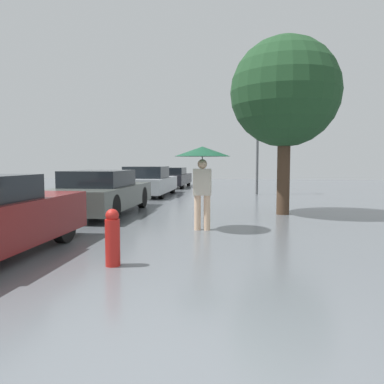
{
  "coord_description": "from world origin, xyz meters",
  "views": [
    {
      "loc": [
        0.59,
        -2.32,
        1.45
      ],
      "look_at": [
        -0.37,
        5.54,
        0.81
      ],
      "focal_mm": 35.0,
      "sensor_mm": 36.0,
      "label": 1
    }
  ],
  "objects_px": {
    "parked_car_farthest": "(171,177)",
    "tree": "(285,93)",
    "parked_car_second": "(101,193)",
    "pedestrian": "(202,160)",
    "fire_hydrant": "(113,238)",
    "parked_car_third": "(148,182)",
    "street_lamp": "(258,111)"
  },
  "relations": [
    {
      "from": "tree",
      "to": "parked_car_second",
      "type": "bearing_deg",
      "value": -175.83
    },
    {
      "from": "parked_car_farthest",
      "to": "fire_hydrant",
      "type": "bearing_deg",
      "value": -82.73
    },
    {
      "from": "parked_car_third",
      "to": "fire_hydrant",
      "type": "distance_m",
      "value": 11.04
    },
    {
      "from": "pedestrian",
      "to": "parked_car_third",
      "type": "bearing_deg",
      "value": 111.41
    },
    {
      "from": "parked_car_second",
      "to": "fire_hydrant",
      "type": "relative_size",
      "value": 5.63
    },
    {
      "from": "parked_car_second",
      "to": "fire_hydrant",
      "type": "distance_m",
      "value": 5.62
    },
    {
      "from": "fire_hydrant",
      "to": "pedestrian",
      "type": "bearing_deg",
      "value": 71.37
    },
    {
      "from": "parked_car_third",
      "to": "fire_hydrant",
      "type": "bearing_deg",
      "value": -78.9
    },
    {
      "from": "parked_car_third",
      "to": "fire_hydrant",
      "type": "height_order",
      "value": "parked_car_third"
    },
    {
      "from": "tree",
      "to": "street_lamp",
      "type": "relative_size",
      "value": 0.92
    },
    {
      "from": "parked_car_third",
      "to": "parked_car_farthest",
      "type": "height_order",
      "value": "parked_car_third"
    },
    {
      "from": "parked_car_third",
      "to": "pedestrian",
      "type": "bearing_deg",
      "value": -68.59
    },
    {
      "from": "parked_car_second",
      "to": "pedestrian",
      "type": "bearing_deg",
      "value": -36.68
    },
    {
      "from": "parked_car_third",
      "to": "street_lamp",
      "type": "xyz_separation_m",
      "value": [
        4.72,
        1.18,
        3.1
      ]
    },
    {
      "from": "parked_car_second",
      "to": "fire_hydrant",
      "type": "xyz_separation_m",
      "value": [
        2.1,
        -5.21,
        -0.18
      ]
    },
    {
      "from": "pedestrian",
      "to": "tree",
      "type": "height_order",
      "value": "tree"
    },
    {
      "from": "street_lamp",
      "to": "fire_hydrant",
      "type": "relative_size",
      "value": 6.53
    },
    {
      "from": "parked_car_farthest",
      "to": "pedestrian",
      "type": "bearing_deg",
      "value": -77.23
    },
    {
      "from": "parked_car_farthest",
      "to": "parked_car_third",
      "type": "bearing_deg",
      "value": -90.15
    },
    {
      "from": "tree",
      "to": "street_lamp",
      "type": "height_order",
      "value": "street_lamp"
    },
    {
      "from": "parked_car_third",
      "to": "parked_car_farthest",
      "type": "xyz_separation_m",
      "value": [
        0.01,
        5.72,
        -0.04
      ]
    },
    {
      "from": "parked_car_second",
      "to": "tree",
      "type": "height_order",
      "value": "tree"
    },
    {
      "from": "parked_car_farthest",
      "to": "street_lamp",
      "type": "relative_size",
      "value": 0.84
    },
    {
      "from": "parked_car_third",
      "to": "tree",
      "type": "xyz_separation_m",
      "value": [
        5.11,
        -5.26,
        2.73
      ]
    },
    {
      "from": "street_lamp",
      "to": "parked_car_farthest",
      "type": "bearing_deg",
      "value": 136.01
    },
    {
      "from": "parked_car_farthest",
      "to": "tree",
      "type": "height_order",
      "value": "tree"
    },
    {
      "from": "pedestrian",
      "to": "fire_hydrant",
      "type": "bearing_deg",
      "value": -108.63
    },
    {
      "from": "parked_car_third",
      "to": "tree",
      "type": "bearing_deg",
      "value": -45.84
    },
    {
      "from": "fire_hydrant",
      "to": "parked_car_farthest",
      "type": "bearing_deg",
      "value": 97.27
    },
    {
      "from": "pedestrian",
      "to": "parked_car_third",
      "type": "height_order",
      "value": "pedestrian"
    },
    {
      "from": "tree",
      "to": "pedestrian",
      "type": "bearing_deg",
      "value": -126.82
    },
    {
      "from": "parked_car_third",
      "to": "parked_car_second",
      "type": "bearing_deg",
      "value": -89.77
    }
  ]
}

